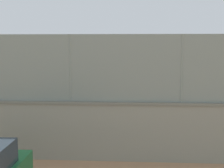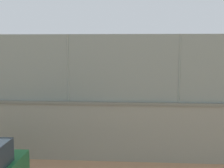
{
  "view_description": "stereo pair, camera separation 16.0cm",
  "coord_description": "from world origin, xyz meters",
  "px_view_note": "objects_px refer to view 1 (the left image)",
  "views": [
    {
      "loc": [
        -1.51,
        20.51,
        3.39
      ],
      "look_at": [
        -0.22,
        5.01,
        1.49
      ],
      "focal_mm": 50.76,
      "sensor_mm": 36.0,
      "label": 1
    },
    {
      "loc": [
        -1.67,
        20.5,
        3.39
      ],
      "look_at": [
        -0.22,
        5.01,
        1.49
      ],
      "focal_mm": 50.76,
      "sensor_mm": 36.0,
      "label": 2
    }
  ],
  "objects_px": {
    "player_baseline_waiting": "(172,81)",
    "sports_ball": "(66,96)",
    "player_foreground_swinging": "(76,82)",
    "player_crossing_court": "(58,85)",
    "spare_ball_by_wall": "(35,143)"
  },
  "relations": [
    {
      "from": "player_baseline_waiting",
      "to": "player_crossing_court",
      "type": "xyz_separation_m",
      "value": [
        7.35,
        1.52,
        -0.14
      ]
    },
    {
      "from": "player_foreground_swinging",
      "to": "player_baseline_waiting",
      "type": "height_order",
      "value": "player_baseline_waiting"
    },
    {
      "from": "player_foreground_swinging",
      "to": "player_baseline_waiting",
      "type": "xyz_separation_m",
      "value": [
        -6.52,
        0.2,
        0.12
      ]
    },
    {
      "from": "player_baseline_waiting",
      "to": "sports_ball",
      "type": "bearing_deg",
      "value": 10.25
    },
    {
      "from": "player_baseline_waiting",
      "to": "spare_ball_by_wall",
      "type": "bearing_deg",
      "value": 62.18
    },
    {
      "from": "player_foreground_swinging",
      "to": "player_crossing_court",
      "type": "bearing_deg",
      "value": 64.36
    },
    {
      "from": "player_crossing_court",
      "to": "spare_ball_by_wall",
      "type": "distance_m",
      "value": 9.57
    },
    {
      "from": "player_baseline_waiting",
      "to": "player_crossing_court",
      "type": "distance_m",
      "value": 7.51
    },
    {
      "from": "sports_ball",
      "to": "spare_ball_by_wall",
      "type": "xyz_separation_m",
      "value": [
        -1.14,
        9.68,
        -0.08
      ]
    },
    {
      "from": "spare_ball_by_wall",
      "to": "player_foreground_swinging",
      "type": "bearing_deg",
      "value": -86.1
    },
    {
      "from": "player_foreground_swinging",
      "to": "spare_ball_by_wall",
      "type": "bearing_deg",
      "value": 93.9
    },
    {
      "from": "player_crossing_court",
      "to": "sports_ball",
      "type": "xyz_separation_m",
      "value": [
        -0.45,
        -0.28,
        -0.77
      ]
    },
    {
      "from": "player_foreground_swinging",
      "to": "sports_ball",
      "type": "xyz_separation_m",
      "value": [
        0.38,
        1.45,
        -0.78
      ]
    },
    {
      "from": "spare_ball_by_wall",
      "to": "player_crossing_court",
      "type": "bearing_deg",
      "value": -80.43
    },
    {
      "from": "player_crossing_court",
      "to": "sports_ball",
      "type": "relative_size",
      "value": 6.64
    }
  ]
}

